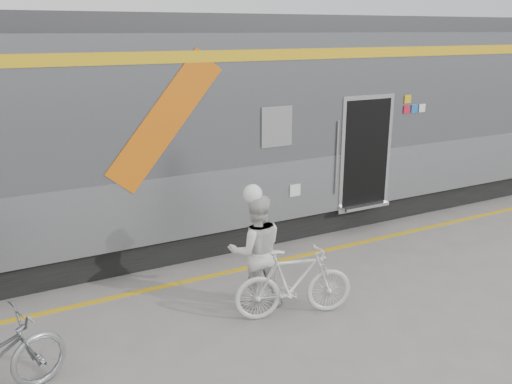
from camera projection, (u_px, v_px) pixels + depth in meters
ground at (290, 336)px, 7.08m from camera, size 90.00×90.00×0.00m
train at (229, 126)px, 10.55m from camera, size 24.00×3.17×4.10m
safety_strip at (222, 273)px, 8.90m from camera, size 24.00×0.12×0.01m
woman at (256, 251)px, 7.69m from camera, size 0.94×0.82×1.66m
bicycle_right at (294, 283)px, 7.46m from camera, size 1.74×0.89×1.01m
helmet_woman at (256, 186)px, 7.41m from camera, size 0.27×0.27×0.27m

